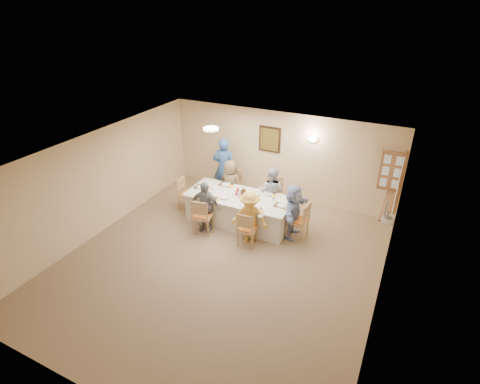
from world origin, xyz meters
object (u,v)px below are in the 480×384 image
at_px(diner_front_left, 205,206).
at_px(diner_front_right, 250,218).
at_px(chair_front_right, 247,228).
at_px(desk_fan, 387,211).
at_px(chair_back_left, 233,188).
at_px(condiment_ketchup, 238,191).
at_px(chair_back_right, 273,197).
at_px(caregiver, 224,168).
at_px(chair_front_left, 203,215).
at_px(serving_hatch, 400,186).
at_px(dining_table, 239,209).
at_px(diner_back_left, 231,184).
at_px(chair_right_end, 298,220).
at_px(diner_back_right, 272,192).
at_px(diner_right_end, 293,211).
at_px(chair_left_end, 188,194).

xyz_separation_m(diner_front_left, diner_front_right, (1.20, 0.00, 0.01)).
relative_size(chair_front_right, diner_front_left, 0.69).
relative_size(desk_fan, chair_back_left, 0.30).
distance_m(diner_front_right, condiment_ketchup, 1.00).
height_order(chair_back_left, chair_back_right, chair_back_right).
distance_m(caregiver, condiment_ketchup, 1.49).
distance_m(chair_back_left, diner_front_left, 1.49).
bearing_deg(condiment_ketchup, chair_front_right, -51.61).
relative_size(desk_fan, chair_front_left, 0.31).
distance_m(serving_hatch, diner_front_left, 4.48).
bearing_deg(caregiver, desk_fan, 141.38).
bearing_deg(diner_front_right, chair_front_left, 176.75).
xyz_separation_m(dining_table, caregiver, (-1.05, 1.15, 0.50)).
xyz_separation_m(dining_table, chair_front_left, (-0.60, -0.80, 0.10)).
distance_m(chair_front_right, diner_front_right, 0.25).
relative_size(chair_front_right, diner_front_right, 0.68).
bearing_deg(desk_fan, chair_front_right, -176.88).
bearing_deg(desk_fan, serving_hatch, 85.34).
relative_size(chair_back_right, diner_back_left, 0.74).
height_order(chair_front_right, condiment_ketchup, condiment_ketchup).
bearing_deg(caregiver, chair_front_left, 86.05).
distance_m(diner_back_left, caregiver, 0.68).
relative_size(chair_back_right, chair_front_right, 1.11).
bearing_deg(serving_hatch, dining_table, -168.82).
xyz_separation_m(desk_fan, chair_right_end, (-1.91, 0.64, -1.07)).
height_order(diner_back_right, condiment_ketchup, diner_back_right).
xyz_separation_m(chair_right_end, diner_right_end, (-0.13, 0.00, 0.20)).
bearing_deg(diner_front_right, chair_front_right, -98.96).
height_order(chair_back_left, chair_right_end, chair_back_left).
relative_size(chair_back_right, diner_right_end, 0.73).
height_order(diner_right_end, condiment_ketchup, diner_right_end).
relative_size(diner_back_left, diner_front_left, 1.03).
distance_m(diner_back_left, diner_front_right, 1.81).
height_order(dining_table, diner_front_right, diner_front_right).
bearing_deg(chair_back_right, chair_back_left, 170.85).
height_order(desk_fan, diner_front_right, desk_fan).
bearing_deg(chair_back_right, caregiver, 158.87).
bearing_deg(diner_back_right, serving_hatch, -174.49).
bearing_deg(diner_back_right, dining_table, 53.58).
xyz_separation_m(serving_hatch, dining_table, (-3.57, -0.71, -1.12)).
distance_m(dining_table, chair_left_end, 1.55).
height_order(chair_left_end, caregiver, caregiver).
relative_size(serving_hatch, diner_right_end, 1.09).
distance_m(chair_front_left, diner_right_end, 2.18).
distance_m(chair_back_right, chair_front_left, 2.00).
bearing_deg(dining_table, chair_front_left, -126.87).
xyz_separation_m(chair_back_right, chair_front_right, (0.00, -1.60, -0.05)).
bearing_deg(condiment_ketchup, diner_right_end, -1.37).
bearing_deg(caregiver, chair_back_right, 151.08).
xyz_separation_m(chair_front_right, diner_front_right, (-0.00, 0.12, 0.22)).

